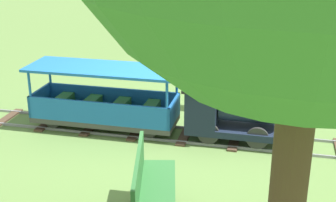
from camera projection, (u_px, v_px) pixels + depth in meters
name	position (u px, v px, depth m)	size (l,w,h in m)	color
ground_plane	(169.00, 134.00, 7.15)	(60.00, 60.00, 0.00)	#608442
track	(161.00, 133.00, 7.17)	(0.76, 6.05, 0.04)	gray
locomotive	(229.00, 110.00, 6.79)	(0.72, 1.45, 1.04)	#192338
passenger_car	(105.00, 104.00, 7.22)	(0.82, 2.35, 0.97)	#3F3F3F
conductor_person	(211.00, 57.00, 7.78)	(0.30, 0.30, 1.62)	#282D47
park_bench	(151.00, 192.00, 4.80)	(1.36, 0.68, 0.82)	#2D6B33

